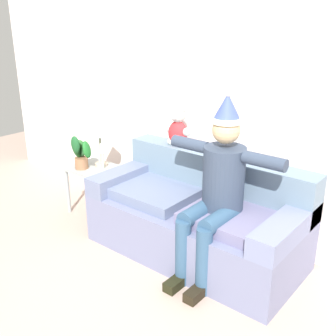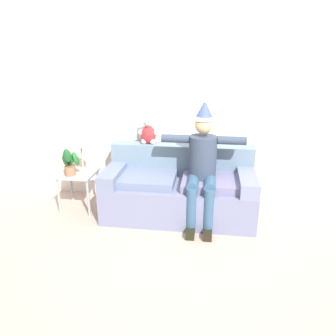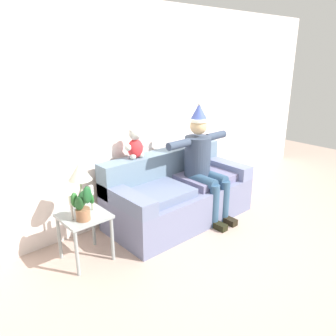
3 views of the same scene
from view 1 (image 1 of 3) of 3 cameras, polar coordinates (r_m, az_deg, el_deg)
name	(u,v)px [view 1 (image 1 of 3)]	position (r m, az deg, el deg)	size (l,w,h in m)	color
ground_plane	(118,307)	(3.24, -7.03, -18.82)	(10.00, 10.00, 0.00)	tan
back_wall	(234,98)	(3.80, 9.28, 9.67)	(7.00, 0.10, 2.70)	silver
couch	(198,217)	(3.70, 4.23, -6.91)	(1.91, 0.90, 0.87)	slate
person_seated	(217,186)	(3.25, 6.89, -2.50)	(1.02, 0.77, 1.54)	#323E52
teddy_bear	(178,128)	(3.91, 1.38, 5.61)	(0.29, 0.17, 0.38)	red
side_table	(93,175)	(4.49, -10.47, -0.93)	(0.47, 0.45, 0.53)	#929B9B
table_lamp	(99,129)	(4.36, -9.61, 5.43)	(0.24, 0.24, 0.53)	#BFA991
potted_plant	(81,153)	(4.38, -12.08, 2.10)	(0.27, 0.26, 0.38)	#956445
candle_tall	(82,150)	(4.49, -11.97, 2.49)	(0.04, 0.04, 0.26)	beige
candle_short	(102,153)	(4.33, -9.17, 2.14)	(0.04, 0.04, 0.28)	beige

